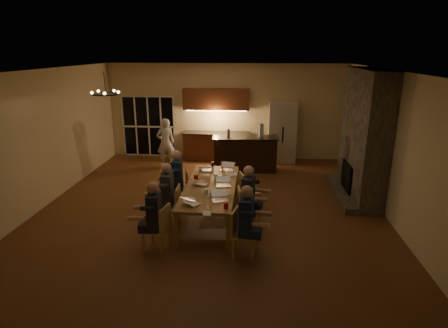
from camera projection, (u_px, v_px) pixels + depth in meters
The scene contains 44 objects.
floor at pixel (211, 209), 8.88m from camera, with size 9.00×9.00×0.00m, color brown.
back_wall at pixel (226, 112), 12.72m from camera, with size 8.00×0.04×3.20m, color beige.
left_wall at pixel (39, 140), 8.74m from camera, with size 0.04×9.00×3.20m, color beige.
right_wall at pixel (394, 147), 8.09m from camera, with size 0.04×9.00×3.20m, color beige.
ceiling at pixel (209, 70), 7.93m from camera, with size 8.00×9.00×0.04m, color white.
french_doors at pixel (149, 127), 13.05m from camera, with size 1.86×0.08×2.10m, color black.
fireplace at pixel (364, 135), 9.25m from camera, with size 0.58×2.50×3.20m, color #686052.
kitchenette at pixel (216, 125), 12.55m from camera, with size 2.24×0.68×2.40m, color brown, non-canonical shape.
refrigerator at pixel (282, 132), 12.39m from camera, with size 0.90×0.68×2.00m, color beige.
dining_table at pixel (211, 201), 8.38m from camera, with size 1.10×2.90×0.75m, color #A37341.
bar_island at pixel (245, 154), 11.53m from camera, with size 1.99×0.68×1.08m, color black.
chair_left_near at pixel (156, 228), 6.97m from camera, with size 0.44×0.44×0.89m, color tan, non-canonical shape.
chair_left_mid at pixel (169, 206), 7.92m from camera, with size 0.44×0.44×0.89m, color tan, non-canonical shape.
chair_left_far at pixel (179, 188), 9.00m from camera, with size 0.44×0.44×0.89m, color tan, non-canonical shape.
chair_right_near at pixel (245, 234), 6.76m from camera, with size 0.44×0.44×0.89m, color tan, non-canonical shape.
chair_right_mid at pixel (249, 208), 7.83m from camera, with size 0.44×0.44×0.89m, color tan, non-canonical shape.
chair_right_far at pixel (250, 191), 8.78m from camera, with size 0.44×0.44×0.89m, color tan, non-canonical shape.
person_left_near at pixel (155, 217), 6.85m from camera, with size 0.60×0.60×1.38m, color #25272F, non-canonical shape.
person_right_near at pixel (246, 222), 6.65m from camera, with size 0.60×0.60×1.38m, color #1B2845, non-canonical shape.
person_left_mid at pixel (167, 194), 7.93m from camera, with size 0.60×0.60×1.38m, color #3A4045, non-canonical shape.
person_right_mid at pixel (248, 198), 7.75m from camera, with size 0.60×0.60×1.38m, color #25272F, non-canonical shape.
person_left_far at pixel (178, 179), 8.88m from camera, with size 0.60×0.60×1.38m, color #1B2845, non-canonical shape.
standing_person at pixel (166, 143), 11.88m from camera, with size 0.57×0.38×1.58m, color silver.
chandelier at pixel (106, 94), 7.73m from camera, with size 0.57×0.57×0.03m, color black.
laptop_a at pixel (192, 198), 7.26m from camera, with size 0.32×0.28×0.23m, color silver, non-canonical shape.
laptop_b at pixel (220, 195), 7.40m from camera, with size 0.32×0.28×0.23m, color silver, non-canonical shape.
laptop_c at pixel (201, 179), 8.32m from camera, with size 0.32×0.28×0.23m, color silver, non-canonical shape.
laptop_d at pixel (223, 181), 8.20m from camera, with size 0.32×0.28×0.23m, color silver, non-canonical shape.
laptop_e at pixel (205, 166), 9.25m from camera, with size 0.32×0.28×0.23m, color silver, non-canonical shape.
laptop_f at pixel (227, 166), 9.26m from camera, with size 0.32×0.28×0.23m, color silver, non-canonical shape.
mug_front at pixel (206, 191), 7.80m from camera, with size 0.09×0.09×0.10m, color white.
mug_mid at pixel (216, 176), 8.73m from camera, with size 0.09×0.09×0.10m, color white.
mug_back at pixel (200, 171), 9.12m from camera, with size 0.07×0.07×0.10m, color white.
redcup_near at pixel (226, 206), 7.05m from camera, with size 0.09×0.09×0.12m, color #B2100B.
redcup_mid at pixel (196, 177), 8.61m from camera, with size 0.10×0.10×0.12m, color #B2100B.
redcup_far at pixel (222, 165), 9.56m from camera, with size 0.08×0.08×0.12m, color #B2100B.
can_silver at pixel (211, 194), 7.63m from camera, with size 0.07×0.07×0.12m, color #B2B2B7.
can_cola at pixel (213, 164), 9.58m from camera, with size 0.06×0.06×0.12m, color #3F0F0C.
plate_near at pixel (225, 194), 7.76m from camera, with size 0.22×0.22×0.02m, color white.
plate_left at pixel (189, 199), 7.47m from camera, with size 0.27×0.27×0.02m, color white.
plate_far at pixel (232, 175), 8.94m from camera, with size 0.27×0.27×0.02m, color white.
notepad at pixel (207, 213), 6.85m from camera, with size 0.16×0.22×0.01m, color white.
bar_bottle at pixel (229, 133), 11.38m from camera, with size 0.09×0.09×0.24m, color #99999E.
bar_blender at pixel (261, 130), 11.31m from camera, with size 0.13×0.13×0.41m, color silver.
Camera 1 is at (1.01, -8.12, 3.63)m, focal length 30.00 mm.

